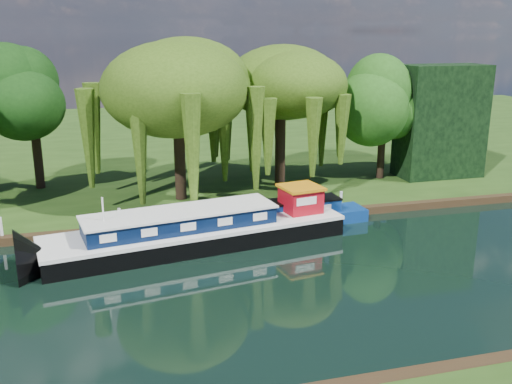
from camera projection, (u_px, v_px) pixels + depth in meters
name	position (u px, v px, depth m)	size (l,w,h in m)	color
ground	(223.00, 290.00, 24.48)	(120.00, 120.00, 0.00)	black
far_bank	(152.00, 142.00, 56.01)	(120.00, 52.00, 0.45)	#1C380F
dutch_barge	(200.00, 230.00, 29.37)	(15.94, 5.98, 3.29)	black
narrowboat	(275.00, 218.00, 32.14)	(11.11, 2.63, 1.61)	navy
red_dinghy	(83.00, 259.00, 27.80)	(2.51, 3.51, 0.73)	maroon
willow_left	(177.00, 90.00, 34.39)	(7.88, 7.88, 9.44)	black
willow_right	(281.00, 94.00, 37.75)	(7.00, 7.00, 8.53)	black
tree_far_mid	(32.00, 99.00, 37.11)	(5.34, 5.34, 8.74)	black
tree_far_right	(384.00, 106.00, 39.96)	(4.60, 4.60, 7.53)	black
conifer_hedge	(441.00, 121.00, 41.01)	(6.00, 3.00, 8.00)	black
lamppost	(195.00, 176.00, 33.70)	(0.36, 0.36, 2.56)	silver
mooring_posts	(184.00, 212.00, 31.90)	(19.16, 0.16, 1.00)	silver
reeds_near	(472.00, 347.00, 19.00)	(33.70, 1.50, 1.10)	#1C4D14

